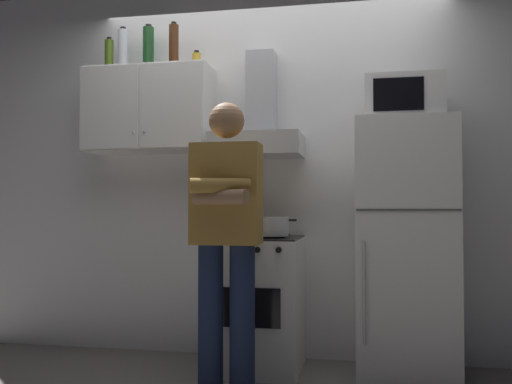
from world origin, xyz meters
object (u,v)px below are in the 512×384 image
(bottle_spice_jar, at_px, (197,60))
(person_standing, at_px, (226,235))
(bottle_vodka_clear, at_px, (123,49))
(cooking_pot, at_px, (272,227))
(microwave, at_px, (403,100))
(range_hood, at_px, (259,128))
(stove_oven, at_px, (256,302))
(bottle_wine_green, at_px, (148,48))
(bottle_olive_oil, at_px, (109,55))
(upper_cabinet, at_px, (149,110))
(bottle_rum_dark, at_px, (174,45))
(refrigerator, at_px, (404,248))

(bottle_spice_jar, bearing_deg, person_standing, -62.01)
(bottle_vodka_clear, bearing_deg, cooking_pot, -12.13)
(microwave, bearing_deg, bottle_spice_jar, 174.03)
(range_hood, relative_size, bottle_spice_jar, 6.19)
(stove_oven, bearing_deg, range_hood, 90.00)
(range_hood, bearing_deg, stove_oven, -90.00)
(bottle_vodka_clear, bearing_deg, microwave, -3.08)
(stove_oven, distance_m, microwave, 1.62)
(stove_oven, relative_size, bottle_wine_green, 2.63)
(stove_oven, height_order, bottle_olive_oil, bottle_olive_oil)
(range_hood, bearing_deg, microwave, -6.46)
(upper_cabinet, distance_m, person_standing, 1.35)
(person_standing, xyz_separation_m, bottle_rum_dark, (-0.56, 0.71, 1.30))
(bottle_vodka_clear, bearing_deg, stove_oven, -7.06)
(cooking_pot, height_order, bottle_olive_oil, bottle_olive_oil)
(person_standing, bearing_deg, bottle_wine_green, 135.00)
(person_standing, bearing_deg, cooking_pot, 69.70)
(cooking_pot, bearing_deg, person_standing, -110.30)
(person_standing, height_order, bottle_spice_jar, bottle_spice_jar)
(stove_oven, relative_size, microwave, 1.82)
(microwave, height_order, bottle_spice_jar, bottle_spice_jar)
(upper_cabinet, relative_size, stove_oven, 1.03)
(stove_oven, height_order, person_standing, person_standing)
(bottle_rum_dark, bearing_deg, stove_oven, -9.98)
(upper_cabinet, height_order, bottle_wine_green, bottle_wine_green)
(stove_oven, bearing_deg, upper_cabinet, 171.10)
(refrigerator, relative_size, bottle_rum_dark, 5.06)
(refrigerator, relative_size, person_standing, 0.98)
(upper_cabinet, xyz_separation_m, microwave, (1.75, -0.11, -0.01))
(refrigerator, relative_size, bottle_spice_jar, 13.21)
(stove_oven, bearing_deg, person_standing, -94.72)
(microwave, relative_size, bottle_olive_oil, 2.03)
(range_hood, distance_m, person_standing, 1.01)
(upper_cabinet, distance_m, bottle_spice_jar, 0.49)
(bottle_rum_dark, bearing_deg, bottle_vodka_clear, 177.56)
(microwave, relative_size, bottle_vodka_clear, 1.55)
(refrigerator, height_order, cooking_pot, refrigerator)
(bottle_vodka_clear, distance_m, bottle_spice_jar, 0.55)
(cooking_pot, bearing_deg, bottle_wine_green, 163.19)
(bottle_olive_oil, xyz_separation_m, bottle_wine_green, (0.28, 0.06, 0.05))
(range_hood, bearing_deg, bottle_vodka_clear, -179.86)
(bottle_vodka_clear, bearing_deg, refrigerator, -3.62)
(bottle_wine_green, distance_m, bottle_spice_jar, 0.38)
(upper_cabinet, height_order, stove_oven, upper_cabinet)
(refrigerator, xyz_separation_m, microwave, (-0.00, 0.02, 0.94))
(microwave, bearing_deg, person_standing, -148.00)
(microwave, xyz_separation_m, bottle_olive_oil, (-2.05, 0.09, 0.42))
(bottle_olive_oil, bearing_deg, bottle_rum_dark, -0.24)
(person_standing, relative_size, bottle_olive_oil, 6.93)
(range_hood, bearing_deg, bottle_wine_green, 177.02)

